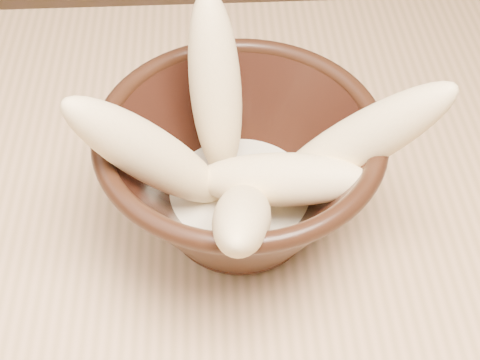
# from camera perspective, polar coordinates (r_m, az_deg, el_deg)

# --- Properties ---
(table) EXTENTS (1.20, 0.80, 0.75)m
(table) POSITION_cam_1_polar(r_m,az_deg,el_deg) (0.69, -18.91, -11.06)
(table) COLOR tan
(table) RESTS_ON ground
(bowl) EXTENTS (0.23, 0.23, 0.13)m
(bowl) POSITION_cam_1_polar(r_m,az_deg,el_deg) (0.56, -0.00, 0.74)
(bowl) COLOR black
(bowl) RESTS_ON table
(milk_puddle) EXTENTS (0.13, 0.13, 0.02)m
(milk_puddle) POSITION_cam_1_polar(r_m,az_deg,el_deg) (0.59, 0.00, -1.33)
(milk_puddle) COLOR beige
(milk_puddle) RESTS_ON bowl
(banana_upright) EXTENTS (0.06, 0.10, 0.17)m
(banana_upright) POSITION_cam_1_polar(r_m,az_deg,el_deg) (0.56, -2.10, 7.85)
(banana_upright) COLOR #E4C786
(banana_upright) RESTS_ON bowl
(banana_left) EXTENTS (0.15, 0.09, 0.17)m
(banana_left) POSITION_cam_1_polar(r_m,az_deg,el_deg) (0.52, -7.61, 2.14)
(banana_left) COLOR #E4C786
(banana_left) RESTS_ON bowl
(banana_right) EXTENTS (0.16, 0.07, 0.17)m
(banana_right) POSITION_cam_1_polar(r_m,az_deg,el_deg) (0.53, 9.70, 2.96)
(banana_right) COLOR #E4C786
(banana_right) RESTS_ON bowl
(banana_across) EXTENTS (0.16, 0.09, 0.08)m
(banana_across) POSITION_cam_1_polar(r_m,az_deg,el_deg) (0.53, 3.23, 0.04)
(banana_across) COLOR #E4C786
(banana_across) RESTS_ON bowl
(banana_front) EXTENTS (0.06, 0.16, 0.14)m
(banana_front) POSITION_cam_1_polar(r_m,az_deg,el_deg) (0.50, 0.21, -3.21)
(banana_front) COLOR #E4C786
(banana_front) RESTS_ON bowl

